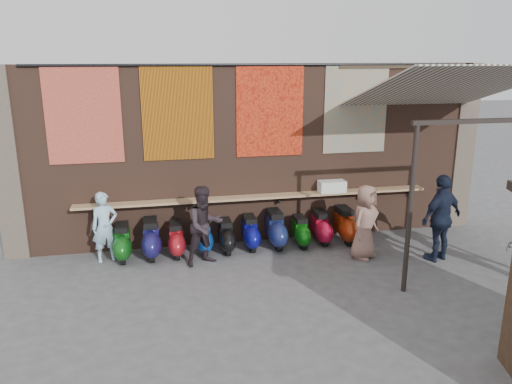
# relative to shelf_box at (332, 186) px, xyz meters

# --- Properties ---
(ground) EXTENTS (70.00, 70.00, 0.00)m
(ground) POSITION_rel_shelf_box_xyz_m (-1.74, -2.30, -1.26)
(ground) COLOR #474749
(ground) RESTS_ON ground
(brick_wall) EXTENTS (10.00, 0.40, 4.00)m
(brick_wall) POSITION_rel_shelf_box_xyz_m (-1.74, 0.40, 0.74)
(brick_wall) COLOR brown
(brick_wall) RESTS_ON ground
(pier_left) EXTENTS (0.50, 0.50, 4.00)m
(pier_left) POSITION_rel_shelf_box_xyz_m (-6.94, 0.40, 0.74)
(pier_left) COLOR #4C4238
(pier_left) RESTS_ON ground
(pier_right) EXTENTS (0.50, 0.50, 4.00)m
(pier_right) POSITION_rel_shelf_box_xyz_m (3.46, 0.40, 0.74)
(pier_right) COLOR #4C4238
(pier_right) RESTS_ON ground
(eating_counter) EXTENTS (8.00, 0.32, 0.05)m
(eating_counter) POSITION_rel_shelf_box_xyz_m (-1.74, 0.03, -0.16)
(eating_counter) COLOR #9E7A51
(eating_counter) RESTS_ON brick_wall
(shelf_box) EXTENTS (0.61, 0.32, 0.26)m
(shelf_box) POSITION_rel_shelf_box_xyz_m (0.00, 0.00, 0.00)
(shelf_box) COLOR white
(shelf_box) RESTS_ON eating_counter
(tapestry_redgold) EXTENTS (1.50, 0.02, 2.00)m
(tapestry_redgold) POSITION_rel_shelf_box_xyz_m (-5.34, 0.18, 1.74)
(tapestry_redgold) COLOR maroon
(tapestry_redgold) RESTS_ON brick_wall
(tapestry_sun) EXTENTS (1.50, 0.02, 2.00)m
(tapestry_sun) POSITION_rel_shelf_box_xyz_m (-3.44, 0.18, 1.74)
(tapestry_sun) COLOR orange
(tapestry_sun) RESTS_ON brick_wall
(tapestry_orange) EXTENTS (1.50, 0.02, 2.00)m
(tapestry_orange) POSITION_rel_shelf_box_xyz_m (-1.44, 0.18, 1.74)
(tapestry_orange) COLOR red
(tapestry_orange) RESTS_ON brick_wall
(tapestry_multi) EXTENTS (1.50, 0.02, 2.00)m
(tapestry_multi) POSITION_rel_shelf_box_xyz_m (0.56, 0.18, 1.74)
(tapestry_multi) COLOR teal
(tapestry_multi) RESTS_ON brick_wall
(hang_rail) EXTENTS (9.50, 0.06, 0.06)m
(hang_rail) POSITION_rel_shelf_box_xyz_m (-1.74, 0.17, 2.72)
(hang_rail) COLOR black
(hang_rail) RESTS_ON brick_wall
(scooter_stool_0) EXTENTS (0.36, 0.80, 0.76)m
(scooter_stool_0) POSITION_rel_shelf_box_xyz_m (-4.72, -0.35, -0.88)
(scooter_stool_0) COLOR #105314
(scooter_stool_0) RESTS_ON ground
(scooter_stool_1) EXTENTS (0.39, 0.86, 0.82)m
(scooter_stool_1) POSITION_rel_shelf_box_xyz_m (-4.13, -0.33, -0.85)
(scooter_stool_1) COLOR #1A1655
(scooter_stool_1) RESTS_ON ground
(scooter_stool_2) EXTENTS (0.34, 0.76, 0.72)m
(scooter_stool_2) POSITION_rel_shelf_box_xyz_m (-3.61, -0.35, -0.90)
(scooter_stool_2) COLOR #A7161E
(scooter_stool_2) RESTS_ON ground
(scooter_stool_3) EXTENTS (0.35, 0.78, 0.74)m
(scooter_stool_3) POSITION_rel_shelf_box_xyz_m (-3.02, -0.26, -0.89)
(scooter_stool_3) COLOR #0D3B98
(scooter_stool_3) RESTS_ON ground
(scooter_stool_4) EXTENTS (0.33, 0.74, 0.71)m
(scooter_stool_4) POSITION_rel_shelf_box_xyz_m (-2.53, -0.34, -0.90)
(scooter_stool_4) COLOR black
(scooter_stool_4) RESTS_ON ground
(scooter_stool_5) EXTENTS (0.35, 0.77, 0.73)m
(scooter_stool_5) POSITION_rel_shelf_box_xyz_m (-1.97, -0.26, -0.89)
(scooter_stool_5) COLOR navy
(scooter_stool_5) RESTS_ON ground
(scooter_stool_6) EXTENTS (0.39, 0.86, 0.82)m
(scooter_stool_6) POSITION_rel_shelf_box_xyz_m (-1.40, -0.28, -0.85)
(scooter_stool_6) COLOR navy
(scooter_stool_6) RESTS_ON ground
(scooter_stool_7) EXTENTS (0.32, 0.71, 0.68)m
(scooter_stool_7) POSITION_rel_shelf_box_xyz_m (-0.84, -0.35, -0.92)
(scooter_stool_7) COLOR #0D5C0E
(scooter_stool_7) RESTS_ON ground
(scooter_stool_8) EXTENTS (0.35, 0.77, 0.73)m
(scooter_stool_8) POSITION_rel_shelf_box_xyz_m (-0.32, -0.25, -0.89)
(scooter_stool_8) COLOR #B70E2F
(scooter_stool_8) RESTS_ON ground
(scooter_stool_9) EXTENTS (0.38, 0.84, 0.80)m
(scooter_stool_9) POSITION_rel_shelf_box_xyz_m (0.24, -0.31, -0.86)
(scooter_stool_9) COLOR maroon
(scooter_stool_9) RESTS_ON ground
(diner_left) EXTENTS (0.62, 0.50, 1.48)m
(diner_left) POSITION_rel_shelf_box_xyz_m (-5.06, -0.30, -0.52)
(diner_left) COLOR #9AC8E1
(diner_left) RESTS_ON ground
(diner_right) EXTENTS (0.98, 0.89, 1.66)m
(diner_right) POSITION_rel_shelf_box_xyz_m (-3.04, -0.90, -0.43)
(diner_right) COLOR black
(diner_right) RESTS_ON ground
(shopper_navy) EXTENTS (1.17, 0.78, 1.85)m
(shopper_navy) POSITION_rel_shelf_box_xyz_m (1.77, -1.71, -0.33)
(shopper_navy) COLOR black
(shopper_navy) RESTS_ON ground
(shopper_tan) EXTENTS (0.93, 0.88, 1.60)m
(shopper_tan) POSITION_rel_shelf_box_xyz_m (0.28, -1.28, -0.46)
(shopper_tan) COLOR #866155
(shopper_tan) RESTS_ON ground
(awning_canvas) EXTENTS (3.20, 3.28, 0.97)m
(awning_canvas) POSITION_rel_shelf_box_xyz_m (1.76, -1.40, 2.29)
(awning_canvas) COLOR beige
(awning_canvas) RESTS_ON brick_wall
(awning_ledger) EXTENTS (3.30, 0.08, 0.12)m
(awning_ledger) POSITION_rel_shelf_box_xyz_m (1.76, 0.19, 2.69)
(awning_ledger) COLOR #33261C
(awning_ledger) RESTS_ON brick_wall
(awning_header) EXTENTS (3.00, 0.08, 0.08)m
(awning_header) POSITION_rel_shelf_box_xyz_m (1.76, -2.90, 1.82)
(awning_header) COLOR black
(awning_header) RESTS_ON awning_post_left
(awning_post_left) EXTENTS (0.09, 0.09, 3.10)m
(awning_post_left) POSITION_rel_shelf_box_xyz_m (0.36, -2.90, 0.29)
(awning_post_left) COLOR black
(awning_post_left) RESTS_ON ground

